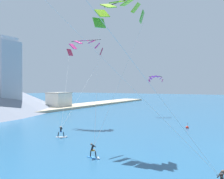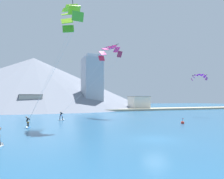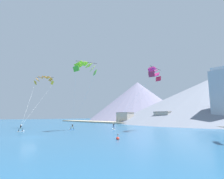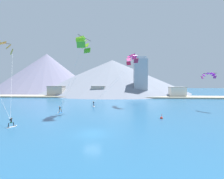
{
  "view_description": "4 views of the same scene",
  "coord_description": "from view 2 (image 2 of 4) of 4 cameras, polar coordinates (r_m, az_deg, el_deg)",
  "views": [
    {
      "loc": [
        -33.18,
        0.4,
        7.6
      ],
      "look_at": [
        -3.09,
        16.91,
        7.11
      ],
      "focal_mm": 40.0,
      "sensor_mm": 36.0,
      "label": 1
    },
    {
      "loc": [
        -12.86,
        -18.4,
        3.89
      ],
      "look_at": [
        2.0,
        15.19,
        5.69
      ],
      "focal_mm": 35.0,
      "sensor_mm": 36.0,
      "label": 2
    },
    {
      "loc": [
        33.99,
        -10.39,
        3.84
      ],
      "look_at": [
        2.87,
        17.29,
        10.18
      ],
      "focal_mm": 28.0,
      "sensor_mm": 36.0,
      "label": 3
    },
    {
      "loc": [
        4.42,
        -21.39,
        7.43
      ],
      "look_at": [
        2.04,
        11.77,
        5.97
      ],
      "focal_mm": 24.0,
      "sensor_mm": 36.0,
      "label": 4
    }
  ],
  "objects": [
    {
      "name": "kitesurfer_mid_center",
      "position": [
        33.14,
        -21.22,
        -8.54
      ],
      "size": [
        0.81,
        1.79,
        1.67
      ],
      "color": "#337FDB",
      "rests_on": "ground"
    },
    {
      "name": "shore_building_harbour_front",
      "position": [
        75.72,
        -20.52,
        -3.38
      ],
      "size": [
        7.24,
        4.67,
        5.78
      ],
      "color": "#B7AD9E",
      "rests_on": "ground"
    },
    {
      "name": "race_marker_buoy",
      "position": [
        38.25,
        17.95,
        -8.28
      ],
      "size": [
        0.56,
        0.56,
        1.02
      ],
      "color": "red",
      "rests_on": "ground"
    },
    {
      "name": "ground_plane",
      "position": [
        22.78,
        11.2,
        -12.59
      ],
      "size": [
        400.0,
        400.0,
        0.0
      ],
      "primitive_type": "plane",
      "color": "#23567F"
    },
    {
      "name": "mountain_peak_central_summit",
      "position": [
        124.06,
        -19.9,
        1.71
      ],
      "size": [
        119.75,
        119.75,
        26.58
      ],
      "color": "slate",
      "rests_on": "ground"
    },
    {
      "name": "kitesurfer_near_lead",
      "position": [
        43.77,
        -12.99,
        -7.12
      ],
      "size": [
        1.14,
        1.73,
        1.79
      ],
      "color": "white",
      "rests_on": "ground"
    },
    {
      "name": "highrise_tower",
      "position": [
        84.34,
        -5.22,
        1.67
      ],
      "size": [
        7.0,
        7.0,
        21.32
      ],
      "color": "#A8ADB7",
      "rests_on": "ground"
    },
    {
      "name": "parafoil_kite_mid_center",
      "position": [
        36.5,
        -10.82,
        18.38
      ],
      "size": [
        7.19,
        7.1,
        17.13
      ],
      "color": "green"
    },
    {
      "name": "parafoil_kite_distant_high_outer",
      "position": [
        56.91,
        21.81,
        3.15
      ],
      "size": [
        2.84,
        3.66,
        1.63
      ],
      "color": "#AA247E"
    },
    {
      "name": "parafoil_kite_near_lead",
      "position": [
        52.4,
        -0.71,
        9.91
      ],
      "size": [
        13.77,
        7.44,
        15.34
      ],
      "color": "#AB2341"
    },
    {
      "name": "shoreline_strip",
      "position": [
        74.67,
        -13.98,
        -5.44
      ],
      "size": [
        180.0,
        10.0,
        0.7
      ],
      "primitive_type": "cube",
      "color": "tan",
      "rests_on": "ground"
    },
    {
      "name": "shore_building_promenade_mid",
      "position": [
        87.46,
        7.05,
        -3.55
      ],
      "size": [
        7.66,
        5.58,
        5.44
      ],
      "color": "silver",
      "rests_on": "ground"
    }
  ]
}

